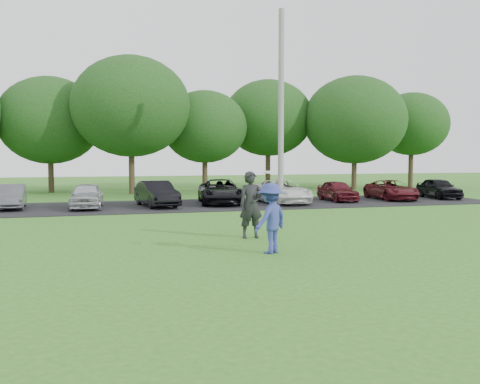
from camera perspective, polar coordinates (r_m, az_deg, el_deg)
name	(u,v)px	position (r m, az deg, el deg)	size (l,w,h in m)	color
ground	(277,252)	(13.65, 4.01, -6.44)	(100.00, 100.00, 0.00)	#2E7020
parking_lot	(187,205)	(26.15, -5.65, -1.41)	(32.00, 6.50, 0.03)	black
utility_pole	(281,108)	(26.64, 4.40, 8.95)	(0.28, 0.28, 9.55)	gray
frisbee_player	(270,218)	(13.42, 3.26, -2.80)	(1.31, 1.20, 2.07)	#323D8D
camera_bystander	(251,205)	(15.80, 1.20, -1.38)	(0.73, 0.48, 1.98)	black
parked_cars	(184,193)	(26.05, -6.03, -0.13)	(30.57, 5.00, 1.22)	#AAADB2
tree_row	(183,118)	(35.99, -6.05, 7.86)	(42.39, 9.85, 8.64)	#38281C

